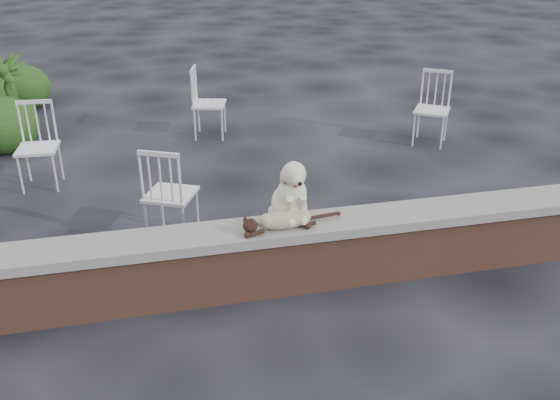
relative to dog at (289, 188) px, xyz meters
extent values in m
plane|color=black|center=(-0.49, -0.10, -0.85)|extent=(60.00, 60.00, 0.00)
cube|color=brown|center=(-0.49, -0.10, -0.60)|extent=(6.00, 0.30, 0.50)
cube|color=slate|center=(-0.49, -0.10, -0.31)|extent=(6.20, 0.40, 0.08)
imported|color=#204012|center=(-2.75, 4.09, -0.28)|extent=(0.88, 0.88, 1.13)
ellipsoid|color=#204012|center=(-2.82, 3.77, -0.52)|extent=(0.94, 0.86, 0.74)
ellipsoid|color=#204012|center=(-2.86, 5.65, -0.53)|extent=(0.90, 0.83, 0.71)
camera|label=1|loc=(-1.06, -4.24, 1.99)|focal=39.39mm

